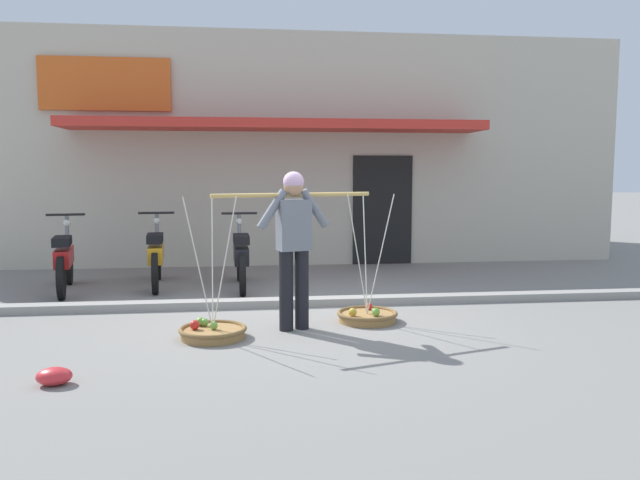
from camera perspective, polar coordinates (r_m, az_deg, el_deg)
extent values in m
plane|color=gray|center=(7.26, -2.45, -7.22)|extent=(90.00, 90.00, 0.00)
cube|color=gray|center=(7.94, -2.86, -5.71)|extent=(20.00, 0.24, 0.10)
cylinder|color=black|center=(6.66, -3.11, -4.66)|extent=(0.15, 0.15, 0.86)
cylinder|color=black|center=(6.73, -1.68, -4.55)|extent=(0.15, 0.15, 0.86)
cube|color=slate|center=(6.60, -2.42, 1.38)|extent=(0.38, 0.29, 0.54)
sphere|color=tan|center=(6.58, -2.43, 4.89)|extent=(0.21, 0.21, 0.21)
sphere|color=#D1A8CC|center=(6.58, -2.44, 5.33)|extent=(0.22, 0.22, 0.22)
cylinder|color=slate|center=(6.51, -4.39, 2.79)|extent=(0.35, 0.18, 0.43)
cylinder|color=slate|center=(6.68, -0.51, 2.90)|extent=(0.35, 0.18, 0.43)
cylinder|color=tan|center=(6.58, -2.43, 4.15)|extent=(1.72, 0.56, 0.04)
cylinder|color=#9E7542|center=(6.51, -9.76, -8.46)|extent=(0.65, 0.65, 0.09)
torus|color=brown|center=(6.50, -9.77, -8.04)|extent=(0.69, 0.69, 0.05)
sphere|color=#6EAA41|center=(6.49, -9.70, -7.72)|extent=(0.08, 0.08, 0.08)
sphere|color=#68A13D|center=(6.67, -10.89, -7.34)|extent=(0.09, 0.09, 0.09)
sphere|color=red|center=(6.52, -11.39, -7.62)|extent=(0.10, 0.10, 0.10)
sphere|color=#659C3B|center=(6.65, -10.50, -7.41)|extent=(0.08, 0.08, 0.08)
cylinder|color=silver|center=(6.52, -9.82, -1.95)|extent=(0.01, 0.31, 1.36)
cylinder|color=silver|center=(6.31, -11.09, -2.25)|extent=(0.27, 0.16, 1.36)
cylinder|color=silver|center=(6.29, -8.74, -2.22)|extent=(0.27, 0.16, 1.36)
cylinder|color=#9E7542|center=(7.14, 4.34, -7.09)|extent=(0.65, 0.65, 0.09)
torus|color=brown|center=(7.13, 4.34, -6.70)|extent=(0.69, 0.69, 0.05)
sphere|color=gold|center=(6.99, 3.00, -6.61)|extent=(0.09, 0.09, 0.09)
sphere|color=#6EAB41|center=(7.01, 5.12, -6.57)|extent=(0.09, 0.09, 0.09)
sphere|color=red|center=(7.33, 4.52, -6.08)|extent=(0.08, 0.08, 0.08)
cylinder|color=silver|center=(7.16, 4.15, -1.16)|extent=(0.01, 0.31, 1.36)
cylinder|color=silver|center=(6.92, 3.46, -1.41)|extent=(0.27, 0.16, 1.36)
cylinder|color=silver|center=(6.97, 5.55, -1.38)|extent=(0.27, 0.16, 1.36)
cylinder|color=black|center=(10.19, -21.98, -2.15)|extent=(0.18, 0.58, 0.58)
cylinder|color=black|center=(8.97, -22.60, -3.25)|extent=(0.18, 0.58, 0.58)
cube|color=red|center=(10.16, -22.04, -0.70)|extent=(0.19, 0.30, 0.06)
cube|color=red|center=(9.45, -22.37, -1.44)|extent=(0.36, 0.92, 0.24)
cube|color=black|center=(9.24, -22.53, -0.10)|extent=(0.32, 0.59, 0.12)
cylinder|color=slate|center=(10.04, -22.12, -0.03)|extent=(0.11, 0.30, 0.76)
cylinder|color=black|center=(9.93, -22.24, 2.16)|extent=(0.54, 0.13, 0.04)
sphere|color=silver|center=(10.10, -22.14, 1.43)|extent=(0.11, 0.11, 0.11)
cylinder|color=black|center=(10.20, -14.59, -1.90)|extent=(0.14, 0.59, 0.58)
cylinder|color=black|center=(8.97, -14.85, -2.98)|extent=(0.14, 0.59, 0.58)
cube|color=orange|center=(10.17, -14.63, -0.44)|extent=(0.17, 0.29, 0.06)
cube|color=orange|center=(9.46, -14.77, -1.17)|extent=(0.29, 0.92, 0.24)
cube|color=black|center=(9.25, -14.85, 0.16)|extent=(0.27, 0.58, 0.12)
cylinder|color=slate|center=(10.05, -14.67, 0.23)|extent=(0.09, 0.30, 0.76)
cylinder|color=black|center=(9.94, -14.74, 2.42)|extent=(0.54, 0.09, 0.04)
sphere|color=silver|center=(10.11, -14.69, 1.68)|extent=(0.11, 0.11, 0.11)
cylinder|color=black|center=(9.85, -7.36, -2.03)|extent=(0.10, 0.58, 0.58)
cylinder|color=black|center=(8.62, -7.11, -3.18)|extent=(0.10, 0.58, 0.58)
cube|color=black|center=(9.81, -7.38, -0.52)|extent=(0.15, 0.28, 0.06)
cube|color=black|center=(9.10, -7.24, -1.29)|extent=(0.23, 0.91, 0.24)
cube|color=black|center=(8.90, -7.23, 0.09)|extent=(0.24, 0.57, 0.12)
cylinder|color=slate|center=(9.70, -7.38, 0.17)|extent=(0.07, 0.30, 0.76)
cylinder|color=black|center=(9.59, -7.39, 2.44)|extent=(0.54, 0.06, 0.04)
sphere|color=silver|center=(9.76, -7.41, 1.68)|extent=(0.11, 0.11, 0.11)
cube|color=beige|center=(13.82, -4.57, 7.84)|extent=(13.00, 5.00, 4.20)
cube|color=red|center=(10.84, -3.88, 10.45)|extent=(7.15, 1.00, 0.16)
cube|color=#DB5B1E|center=(11.58, -19.06, 13.34)|extent=(2.20, 0.08, 0.90)
cube|color=black|center=(11.58, 5.73, 2.73)|extent=(1.10, 0.06, 2.00)
ellipsoid|color=red|center=(5.49, -23.14, -11.38)|extent=(0.28, 0.22, 0.14)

